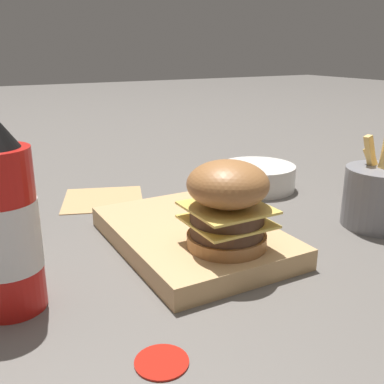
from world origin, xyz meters
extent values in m
plane|color=#5B5651|center=(0.00, 0.00, 0.00)|extent=(6.00, 6.00, 0.00)
cube|color=tan|center=(-0.01, 0.03, 0.01)|extent=(0.28, 0.20, 0.03)
cylinder|color=#9E6638|center=(0.07, 0.03, 0.04)|extent=(0.10, 0.10, 0.02)
cylinder|color=#4C3323|center=(0.07, 0.03, 0.05)|extent=(0.09, 0.09, 0.02)
cube|color=#EAC656|center=(0.07, 0.03, 0.06)|extent=(0.09, 0.09, 0.00)
cylinder|color=#4C3323|center=(0.07, 0.03, 0.07)|extent=(0.09, 0.09, 0.02)
cube|color=#EAC656|center=(0.07, 0.03, 0.08)|extent=(0.09, 0.09, 0.00)
ellipsoid|color=#9E6638|center=(0.07, 0.03, 0.11)|extent=(0.10, 0.10, 0.06)
cylinder|color=red|center=(0.04, -0.22, 0.09)|extent=(0.07, 0.07, 0.17)
cylinder|color=silver|center=(0.04, -0.22, 0.08)|extent=(0.07, 0.07, 0.07)
cylinder|color=slate|center=(0.07, 0.31, 0.05)|extent=(0.11, 0.11, 0.09)
cube|color=#E5B760|center=(0.04, 0.32, 0.09)|extent=(0.03, 0.03, 0.06)
cube|color=#E5B760|center=(0.04, 0.31, 0.10)|extent=(0.01, 0.03, 0.08)
cube|color=#E5B760|center=(0.07, 0.31, 0.09)|extent=(0.03, 0.01, 0.06)
cube|color=#E5B760|center=(0.06, 0.32, 0.10)|extent=(0.02, 0.03, 0.09)
cube|color=#E5B760|center=(0.06, 0.32, 0.10)|extent=(0.04, 0.02, 0.09)
cylinder|color=silver|center=(-0.18, 0.27, 0.02)|extent=(0.15, 0.15, 0.05)
cylinder|color=#669356|center=(-0.18, 0.27, 0.04)|extent=(0.12, 0.12, 0.01)
cylinder|color=#B21E14|center=(0.20, -0.12, 0.00)|extent=(0.05, 0.05, 0.00)
cube|color=tan|center=(-0.26, -0.02, 0.00)|extent=(0.18, 0.18, 0.00)
camera|label=1|loc=(0.50, -0.25, 0.27)|focal=42.00mm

